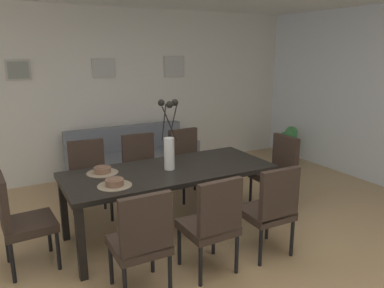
# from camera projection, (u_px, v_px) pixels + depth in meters

# --- Properties ---
(ground_plane) EXTENTS (9.00, 9.00, 0.00)m
(ground_plane) POSITION_uv_depth(u_px,v_px,m) (190.00, 279.00, 3.28)
(ground_plane) COLOR tan
(back_wall_panel) EXTENTS (9.00, 0.10, 2.60)m
(back_wall_panel) POSITION_uv_depth(u_px,v_px,m) (90.00, 94.00, 5.72)
(back_wall_panel) COLOR silver
(back_wall_panel) RESTS_ON ground
(dining_table) EXTENTS (2.20, 0.93, 0.74)m
(dining_table) POSITION_uv_depth(u_px,v_px,m) (170.00, 175.00, 3.95)
(dining_table) COLOR black
(dining_table) RESTS_ON ground
(dining_chair_near_left) EXTENTS (0.44, 0.44, 0.92)m
(dining_chair_near_left) POSITION_uv_depth(u_px,v_px,m) (142.00, 239.00, 2.95)
(dining_chair_near_left) COLOR #33261E
(dining_chair_near_left) RESTS_ON ground
(dining_chair_near_right) EXTENTS (0.47, 0.47, 0.92)m
(dining_chair_near_right) POSITION_uv_depth(u_px,v_px,m) (89.00, 175.00, 4.43)
(dining_chair_near_right) COLOR #33261E
(dining_chair_near_right) RESTS_ON ground
(dining_chair_far_left) EXTENTS (0.45, 0.45, 0.92)m
(dining_chair_far_left) POSITION_uv_depth(u_px,v_px,m) (213.00, 221.00, 3.25)
(dining_chair_far_left) COLOR #33261E
(dining_chair_far_left) RESTS_ON ground
(dining_chair_far_right) EXTENTS (0.45, 0.45, 0.92)m
(dining_chair_far_right) POSITION_uv_depth(u_px,v_px,m) (142.00, 167.00, 4.75)
(dining_chair_far_right) COLOR #33261E
(dining_chair_far_right) RESTS_ON ground
(dining_chair_mid_left) EXTENTS (0.45, 0.45, 0.92)m
(dining_chair_mid_left) POSITION_uv_depth(u_px,v_px,m) (271.00, 207.00, 3.54)
(dining_chair_mid_left) COLOR #33261E
(dining_chair_mid_left) RESTS_ON ground
(dining_chair_mid_right) EXTENTS (0.44, 0.44, 0.92)m
(dining_chair_mid_right) POSITION_uv_depth(u_px,v_px,m) (187.00, 160.00, 5.06)
(dining_chair_mid_right) COLOR #33261E
(dining_chair_mid_right) RESTS_ON ground
(dining_chair_head_west) EXTENTS (0.47, 0.47, 0.92)m
(dining_chair_head_west) POSITION_uv_depth(u_px,v_px,m) (19.00, 217.00, 3.32)
(dining_chair_head_west) COLOR #33261E
(dining_chair_head_west) RESTS_ON ground
(dining_chair_head_east) EXTENTS (0.44, 0.44, 0.92)m
(dining_chair_head_east) POSITION_uv_depth(u_px,v_px,m) (278.00, 168.00, 4.69)
(dining_chair_head_east) COLOR #33261E
(dining_chair_head_east) RESTS_ON ground
(centerpiece_vase) EXTENTS (0.21, 0.23, 0.73)m
(centerpiece_vase) POSITION_uv_depth(u_px,v_px,m) (169.00, 143.00, 3.86)
(centerpiece_vase) COLOR silver
(centerpiece_vase) RESTS_ON dining_table
(placemat_near_left) EXTENTS (0.32, 0.32, 0.01)m
(placemat_near_left) POSITION_uv_depth(u_px,v_px,m) (115.00, 186.00, 3.45)
(placemat_near_left) COLOR #7F705B
(placemat_near_left) RESTS_ON dining_table
(bowl_near_left) EXTENTS (0.17, 0.17, 0.07)m
(bowl_near_left) POSITION_uv_depth(u_px,v_px,m) (115.00, 182.00, 3.44)
(bowl_near_left) COLOR brown
(bowl_near_left) RESTS_ON dining_table
(placemat_near_right) EXTENTS (0.32, 0.32, 0.01)m
(placemat_near_right) POSITION_uv_depth(u_px,v_px,m) (102.00, 173.00, 3.80)
(placemat_near_right) COLOR #7F705B
(placemat_near_right) RESTS_ON dining_table
(bowl_near_right) EXTENTS (0.17, 0.17, 0.07)m
(bowl_near_right) POSITION_uv_depth(u_px,v_px,m) (102.00, 169.00, 3.79)
(bowl_near_right) COLOR brown
(bowl_near_right) RESTS_ON dining_table
(sofa) EXTENTS (1.87, 0.84, 0.80)m
(sofa) POSITION_uv_depth(u_px,v_px,m) (132.00, 163.00, 5.71)
(sofa) COLOR slate
(sofa) RESTS_ON ground
(framed_picture_left) EXTENTS (0.33, 0.03, 0.29)m
(framed_picture_left) POSITION_uv_depth(u_px,v_px,m) (18.00, 70.00, 5.11)
(framed_picture_left) COLOR #B2ADA3
(framed_picture_center) EXTENTS (0.36, 0.03, 0.29)m
(framed_picture_center) POSITION_uv_depth(u_px,v_px,m) (104.00, 68.00, 5.67)
(framed_picture_center) COLOR #B2ADA3
(framed_picture_right) EXTENTS (0.37, 0.03, 0.35)m
(framed_picture_right) POSITION_uv_depth(u_px,v_px,m) (174.00, 66.00, 6.22)
(framed_picture_right) COLOR #B2ADA3
(potted_plant) EXTENTS (0.36, 0.36, 0.67)m
(potted_plant) POSITION_uv_depth(u_px,v_px,m) (288.00, 143.00, 6.54)
(potted_plant) COLOR silver
(potted_plant) RESTS_ON ground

